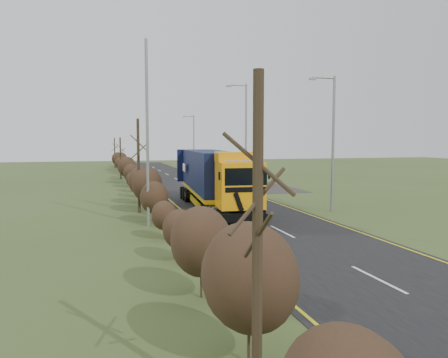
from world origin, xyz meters
TOP-DOWN VIEW (x-y plane):
  - ground at (0.00, 0.00)m, footprint 160.00×160.00m
  - road at (0.00, 10.00)m, footprint 8.00×120.00m
  - layby at (6.50, 20.00)m, footprint 6.00×18.00m
  - lane_markings at (0.00, 9.69)m, footprint 7.52×116.00m
  - hedgerow at (-6.00, 7.89)m, footprint 2.24×102.04m
  - lorry at (-1.60, 3.99)m, footprint 3.38×14.67m
  - car_red_hatchback at (7.12, 19.30)m, footprint 2.20×3.84m
  - car_blue_sedan at (6.66, 26.50)m, footprint 2.04×4.20m
  - streetlight_near at (5.69, 1.21)m, footprint 1.88×0.18m
  - streetlight_mid at (5.04, 17.12)m, footprint 2.17×0.21m
  - streetlight_far at (5.52, 44.43)m, footprint 1.85×0.18m
  - left_pole at (-6.39, -0.65)m, footprint 0.16×0.16m
  - speed_sign at (5.06, 13.72)m, footprint 0.58×0.10m
  - warning_board at (4.48, 26.12)m, footprint 0.73×0.11m

SIDE VIEW (x-z plane):
  - ground at x=0.00m, z-range 0.00..0.00m
  - road at x=0.00m, z-range 0.00..0.02m
  - layby at x=6.50m, z-range 0.00..0.02m
  - lane_markings at x=0.00m, z-range 0.03..0.03m
  - car_red_hatchback at x=7.12m, z-range 0.00..1.23m
  - car_blue_sedan at x=6.66m, z-range 0.00..1.33m
  - warning_board at x=4.48m, z-range 0.21..2.14m
  - speed_sign at x=5.06m, z-range 0.40..2.50m
  - hedgerow at x=-6.00m, z-range -1.41..4.64m
  - lorry at x=-1.60m, z-range 0.27..4.32m
  - streetlight_far at x=5.52m, z-range 0.43..9.10m
  - streetlight_near at x=5.69m, z-range 0.44..9.25m
  - left_pole at x=-6.39m, z-range 0.00..9.99m
  - streetlight_mid at x=5.04m, z-range 0.56..10.82m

